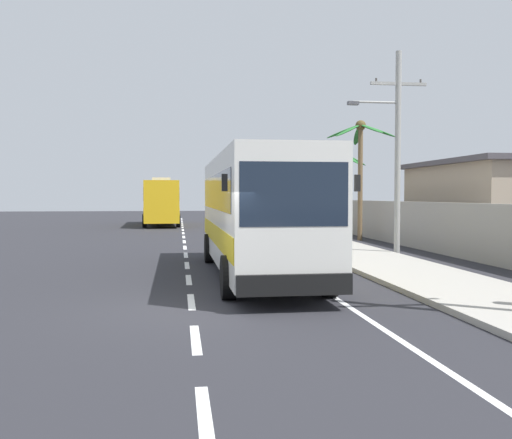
% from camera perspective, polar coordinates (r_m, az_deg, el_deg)
% --- Properties ---
extents(ground_plane, '(160.00, 160.00, 0.00)m').
position_cam_1_polar(ground_plane, '(12.62, -6.39, -8.72)').
color(ground_plane, '#28282D').
extents(sidewalk_kerb, '(3.20, 90.00, 0.14)m').
position_cam_1_polar(sidewalk_kerb, '(23.59, 9.82, -3.39)').
color(sidewalk_kerb, '#A8A399').
rests_on(sidewalk_kerb, ground).
extents(lane_markings, '(3.55, 71.06, 0.01)m').
position_cam_1_polar(lane_markings, '(27.39, -2.85, -2.70)').
color(lane_markings, white).
rests_on(lane_markings, ground).
extents(boundary_wall, '(0.24, 60.00, 2.15)m').
position_cam_1_polar(boundary_wall, '(28.56, 14.70, -0.41)').
color(boundary_wall, '#9E998E').
rests_on(boundary_wall, ground).
extents(coach_bus_foreground, '(2.96, 11.65, 3.85)m').
position_cam_1_polar(coach_bus_foreground, '(17.51, -0.06, 0.99)').
color(coach_bus_foreground, silver).
rests_on(coach_bus_foreground, ground).
extents(coach_bus_far_lane, '(3.29, 11.05, 3.84)m').
position_cam_1_polar(coach_bus_far_lane, '(47.54, -9.42, 1.83)').
color(coach_bus_far_lane, gold).
rests_on(coach_bus_far_lane, ground).
extents(motorcycle_beside_bus, '(0.56, 1.96, 1.61)m').
position_cam_1_polar(motorcycle_beside_bus, '(27.57, 0.95, -1.30)').
color(motorcycle_beside_bus, black).
rests_on(motorcycle_beside_bus, ground).
extents(pedestrian_near_kerb, '(0.36, 0.36, 1.60)m').
position_cam_1_polar(pedestrian_near_kerb, '(32.06, 6.28, -0.22)').
color(pedestrian_near_kerb, gold).
rests_on(pedestrian_near_kerb, sidewalk_kerb).
extents(pedestrian_far_walk, '(0.36, 0.36, 1.63)m').
position_cam_1_polar(pedestrian_far_walk, '(34.35, 5.08, -0.03)').
color(pedestrian_far_walk, red).
rests_on(pedestrian_far_walk, sidewalk_kerb).
extents(utility_pole_mid, '(3.29, 0.24, 8.27)m').
position_cam_1_polar(utility_pole_mid, '(24.15, 13.75, 7.08)').
color(utility_pole_mid, '#9E9E99').
rests_on(utility_pole_mid, ground).
extents(palm_nearest, '(3.20, 3.19, 5.27)m').
position_cam_1_polar(palm_nearest, '(34.76, 8.41, 4.79)').
color(palm_nearest, brown).
rests_on(palm_nearest, ground).
extents(palm_second, '(3.68, 3.74, 6.50)m').
position_cam_1_polar(palm_second, '(31.68, 10.31, 6.66)').
color(palm_second, brown).
rests_on(palm_second, ground).
extents(palm_third, '(2.89, 2.92, 5.11)m').
position_cam_1_polar(palm_third, '(40.44, 3.57, 4.36)').
color(palm_third, brown).
rests_on(palm_third, ground).
extents(palm_fourth, '(3.34, 3.42, 6.57)m').
position_cam_1_polar(palm_fourth, '(46.84, 2.22, 5.48)').
color(palm_fourth, brown).
rests_on(palm_fourth, ground).
extents(palm_farthest, '(3.61, 3.12, 7.33)m').
position_cam_1_polar(palm_farthest, '(52.93, 2.80, 5.40)').
color(palm_farthest, brown).
rests_on(palm_farthest, ground).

